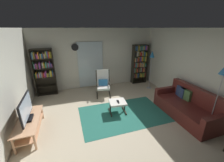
# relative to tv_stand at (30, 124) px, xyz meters

# --- Properties ---
(ground_plane) EXTENTS (7.02, 7.02, 0.00)m
(ground_plane) POSITION_rel_tv_stand_xyz_m (2.35, -0.23, -0.29)
(ground_plane) COLOR beige
(wall_back) EXTENTS (5.60, 0.06, 2.60)m
(wall_back) POSITION_rel_tv_stand_xyz_m (2.35, 2.67, 1.01)
(wall_back) COLOR beige
(wall_back) RESTS_ON ground
(wall_right) EXTENTS (0.06, 6.00, 2.60)m
(wall_right) POSITION_rel_tv_stand_xyz_m (5.05, -0.23, 1.01)
(wall_right) COLOR beige
(wall_right) RESTS_ON ground
(glass_door_panel) EXTENTS (1.10, 0.01, 2.00)m
(glass_door_panel) POSITION_rel_tv_stand_xyz_m (2.08, 2.60, 0.76)
(glass_door_panel) COLOR silver
(area_rug) EXTENTS (2.68, 1.68, 0.01)m
(area_rug) POSITION_rel_tv_stand_xyz_m (2.62, 0.06, -0.29)
(area_rug) COLOR #276C5D
(area_rug) RESTS_ON ground
(tv_stand) EXTENTS (0.51, 1.34, 0.44)m
(tv_stand) POSITION_rel_tv_stand_xyz_m (0.00, 0.00, 0.00)
(tv_stand) COLOR tan
(tv_stand) RESTS_ON ground
(television) EXTENTS (0.20, 0.97, 0.61)m
(television) POSITION_rel_tv_stand_xyz_m (0.00, -0.00, 0.44)
(television) COLOR black
(television) RESTS_ON tv_stand
(bookshelf_near_tv) EXTENTS (0.77, 0.30, 1.87)m
(bookshelf_near_tv) POSITION_rel_tv_stand_xyz_m (0.19, 2.42, 0.79)
(bookshelf_near_tv) COLOR black
(bookshelf_near_tv) RESTS_ON ground
(bookshelf_near_sofa) EXTENTS (0.73, 0.30, 1.87)m
(bookshelf_near_sofa) POSITION_rel_tv_stand_xyz_m (4.43, 2.46, 0.71)
(bookshelf_near_sofa) COLOR black
(bookshelf_near_sofa) RESTS_ON ground
(leather_sofa) EXTENTS (0.92, 1.99, 0.89)m
(leather_sofa) POSITION_rel_tv_stand_xyz_m (4.48, -0.62, 0.01)
(leather_sofa) COLOR #5A211D
(leather_sofa) RESTS_ON ground
(lounge_armchair) EXTENTS (0.68, 0.75, 1.02)m
(lounge_armchair) POSITION_rel_tv_stand_xyz_m (2.38, 1.66, 0.24)
(lounge_armchair) COLOR black
(lounge_armchair) RESTS_ON ground
(ottoman) EXTENTS (0.57, 0.53, 0.39)m
(ottoman) POSITION_rel_tv_stand_xyz_m (2.48, 0.23, 0.03)
(ottoman) COLOR white
(ottoman) RESTS_ON ground
(tv_remote) EXTENTS (0.04, 0.14, 0.02)m
(tv_remote) POSITION_rel_tv_stand_xyz_m (2.48, 0.16, 0.11)
(tv_remote) COLOR black
(tv_remote) RESTS_ON ottoman
(cell_phone) EXTENTS (0.09, 0.15, 0.01)m
(cell_phone) POSITION_rel_tv_stand_xyz_m (2.50, 0.23, 0.10)
(cell_phone) COLOR black
(cell_phone) RESTS_ON ottoman
(floor_lamp_by_sofa) EXTENTS (0.23, 0.23, 1.80)m
(floor_lamp_by_sofa) POSITION_rel_tv_stand_xyz_m (4.67, -1.25, 1.22)
(floor_lamp_by_sofa) COLOR #A5A5AD
(floor_lamp_by_sofa) RESTS_ON ground
(floor_lamp_by_shelf) EXTENTS (0.22, 0.22, 1.68)m
(floor_lamp_by_shelf) POSITION_rel_tv_stand_xyz_m (4.55, 1.63, 1.09)
(floor_lamp_by_shelf) COLOR #A5A5AD
(floor_lamp_by_shelf) RESTS_ON ground
(wall_clock) EXTENTS (0.29, 0.03, 0.29)m
(wall_clock) POSITION_rel_tv_stand_xyz_m (1.47, 2.59, 1.56)
(wall_clock) COLOR silver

